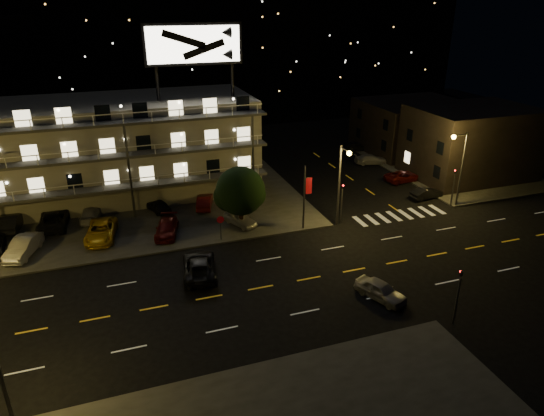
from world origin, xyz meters
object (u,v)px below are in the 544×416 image
object	(u,v)px
lot_car_7	(91,214)
road_car_west	(199,266)
side_car_0	(426,193)
lot_car_4	(240,219)
lot_car_2	(101,231)
road_car_east	(381,290)
tree	(240,192)

from	to	relation	value
lot_car_7	road_car_west	size ratio (longest dim) A/B	0.79
lot_car_7	side_car_0	xyz separation A→B (m)	(34.88, -5.87, -0.15)
lot_car_7	lot_car_4	bearing A→B (deg)	164.83
lot_car_4	road_car_west	xyz separation A→B (m)	(-5.52, -7.61, -0.03)
side_car_0	road_car_west	size ratio (longest dim) A/B	0.69
lot_car_2	road_car_east	distance (m)	25.31
lot_car_4	side_car_0	size ratio (longest dim) A/B	1.00
lot_car_2	lot_car_7	world-z (taller)	lot_car_2
lot_car_7	road_car_west	world-z (taller)	road_car_west
side_car_0	road_car_east	bearing A→B (deg)	128.60
lot_car_2	road_car_west	distance (m)	11.48
tree	road_car_east	xyz separation A→B (m)	(6.47, -14.73, -3.06)
lot_car_7	side_car_0	bearing A→B (deg)	178.85
tree	lot_car_4	bearing A→B (deg)	79.51
lot_car_4	lot_car_7	bearing A→B (deg)	131.58
road_car_west	lot_car_4	bearing A→B (deg)	-116.60
side_car_0	road_car_east	xyz separation A→B (m)	(-14.88, -15.36, 0.06)
lot_car_4	tree	bearing A→B (deg)	-125.33
road_car_west	tree	bearing A→B (deg)	-118.16
lot_car_4	side_car_0	bearing A→B (deg)	-24.61
tree	lot_car_7	world-z (taller)	tree
lot_car_2	lot_car_4	size ratio (longest dim) A/B	1.41
tree	side_car_0	size ratio (longest dim) A/B	1.60
lot_car_4	road_car_east	bearing A→B (deg)	-92.21
tree	lot_car_4	size ratio (longest dim) A/B	1.60
tree	road_car_west	world-z (taller)	tree
lot_car_4	lot_car_7	size ratio (longest dim) A/B	0.88
tree	lot_car_4	distance (m)	2.99
lot_car_7	side_car_0	size ratio (longest dim) A/B	1.14
lot_car_7	lot_car_2	bearing A→B (deg)	109.11
lot_car_7	road_car_west	xyz separation A→B (m)	(8.12, -13.56, -0.01)
lot_car_2	lot_car_7	bearing A→B (deg)	109.70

